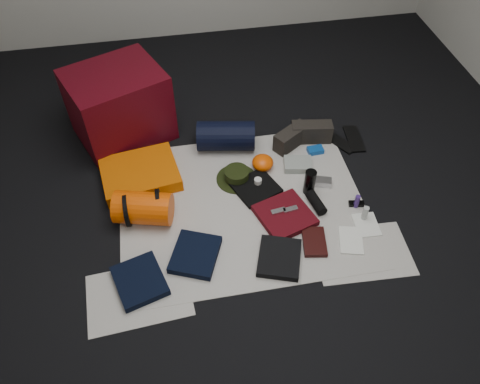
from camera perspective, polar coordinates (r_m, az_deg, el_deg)
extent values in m
cube|color=black|center=(3.11, 0.27, -1.78)|extent=(4.50, 4.50, 0.02)
cube|color=silver|center=(3.10, 0.27, -1.63)|extent=(1.60, 1.30, 0.01)
cube|color=silver|center=(2.78, -12.22, -12.19)|extent=(0.61, 0.44, 0.00)
cube|color=silver|center=(2.97, 14.64, -7.14)|extent=(0.60, 0.43, 0.00)
cube|color=#48050E|center=(3.55, -14.52, 10.17)|extent=(0.80, 0.74, 0.53)
cube|color=#D85A02|center=(3.30, -12.08, 2.16)|extent=(0.57, 0.49, 0.09)
cylinder|color=#DB4703|center=(3.01, -11.71, -1.93)|extent=(0.40, 0.29, 0.21)
cylinder|color=black|center=(3.01, -13.60, -2.15)|extent=(0.02, 0.22, 0.22)
cylinder|color=black|center=(3.00, -9.83, -1.64)|extent=(0.02, 0.22, 0.22)
cylinder|color=black|center=(3.42, -1.73, 6.84)|extent=(0.45, 0.29, 0.22)
cylinder|color=black|center=(3.25, -0.40, 1.63)|extent=(0.36, 0.36, 0.01)
cylinder|color=black|center=(3.22, -0.41, 2.13)|extent=(0.17, 0.17, 0.07)
cube|color=black|center=(3.48, 6.27, 6.60)|extent=(0.30, 0.25, 0.14)
cube|color=black|center=(3.54, 8.70, 7.24)|extent=(0.31, 0.15, 0.15)
cube|color=black|center=(3.60, 12.06, 5.93)|extent=(0.22, 0.28, 0.01)
cube|color=black|center=(3.65, 13.72, 6.32)|extent=(0.14, 0.30, 0.02)
cube|color=black|center=(2.79, -12.13, -10.54)|extent=(0.34, 0.37, 0.05)
cube|color=black|center=(2.84, -5.47, -7.59)|extent=(0.36, 0.38, 0.05)
cube|color=black|center=(2.83, 4.82, -8.00)|extent=(0.32, 0.35, 0.04)
cube|color=black|center=(3.18, 1.94, 0.52)|extent=(0.36, 0.35, 0.03)
cube|color=#4A080F|center=(3.03, 5.49, -2.84)|extent=(0.40, 0.40, 0.04)
ellipsoid|color=#DB4703|center=(3.30, 2.78, 3.59)|extent=(0.20, 0.20, 0.10)
cube|color=gray|center=(3.35, 7.06, 3.37)|extent=(0.22, 0.18, 0.05)
cylinder|color=black|center=(3.14, 8.50, 1.20)|extent=(0.10, 0.10, 0.19)
cylinder|color=black|center=(3.11, 9.28, -1.29)|extent=(0.10, 0.19, 0.07)
cube|color=silver|center=(3.25, 10.07, 1.22)|extent=(0.13, 0.10, 0.05)
cube|color=#0F4593|center=(3.48, 9.16, 5.06)|extent=(0.12, 0.08, 0.04)
cylinder|color=#381F65|center=(3.15, 14.05, -1.12)|extent=(0.04, 0.04, 0.10)
cylinder|color=#A2A7A2|center=(3.09, 15.00, -2.53)|extent=(0.05, 0.05, 0.11)
cube|color=black|center=(2.93, 9.04, -6.01)|extent=(0.17, 0.23, 0.03)
cube|color=silver|center=(2.99, 13.37, -5.75)|extent=(0.19, 0.24, 0.01)
cube|color=silver|center=(3.10, 15.15, -3.86)|extent=(0.16, 0.20, 0.01)
cube|color=black|center=(3.18, 13.98, -1.40)|extent=(0.11, 0.06, 0.02)
cube|color=silver|center=(2.75, -12.52, -13.02)|extent=(0.07, 0.07, 0.01)
cylinder|color=beige|center=(3.18, 2.20, 1.34)|extent=(0.05, 0.05, 0.04)
cube|color=silver|center=(3.01, 4.69, -2.32)|extent=(0.10, 0.05, 0.01)
cube|color=silver|center=(3.03, 6.17, -2.11)|extent=(0.10, 0.05, 0.01)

